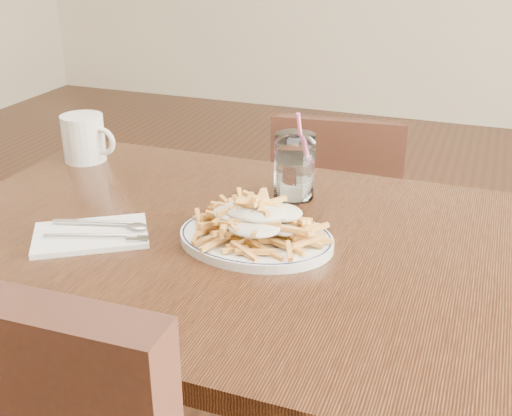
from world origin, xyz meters
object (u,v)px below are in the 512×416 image
at_px(table, 239,274).
at_px(chair_far, 336,221).
at_px(loaded_fries, 256,216).
at_px(fries_plate, 256,238).
at_px(water_glass, 294,170).
at_px(coffee_mug, 85,138).

relative_size(table, chair_far, 1.51).
relative_size(chair_far, loaded_fries, 2.93).
bearing_deg(chair_far, loaded_fries, -88.10).
bearing_deg(loaded_fries, fries_plate, 26.57).
height_order(chair_far, fries_plate, chair_far).
xyz_separation_m(fries_plate, loaded_fries, (-0.00, -0.00, 0.04)).
height_order(table, water_glass, water_glass).
distance_m(table, chair_far, 0.78).
bearing_deg(loaded_fries, chair_far, 91.90).
xyz_separation_m(loaded_fries, coffee_mug, (-0.54, 0.27, 0.00)).
height_order(loaded_fries, coffee_mug, coffee_mug).
bearing_deg(loaded_fries, water_glass, 90.20).
bearing_deg(table, water_glass, 80.23).
distance_m(chair_far, water_glass, 0.64).
height_order(fries_plate, coffee_mug, coffee_mug).
bearing_deg(coffee_mug, fries_plate, -26.18).
distance_m(fries_plate, loaded_fries, 0.04).
bearing_deg(fries_plate, loaded_fries, -153.43).
bearing_deg(fries_plate, water_glass, 90.20).
relative_size(loaded_fries, coffee_mug, 1.91).
bearing_deg(table, chair_far, 89.00).
relative_size(fries_plate, coffee_mug, 2.10).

